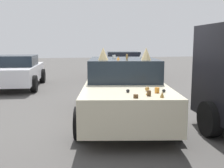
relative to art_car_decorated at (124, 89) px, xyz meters
The scene contains 4 objects.
ground_plane 0.76m from the art_car_decorated, 168.81° to the left, with size 60.00×60.00×0.00m, color #514F4C.
art_car_decorated is the anchor object (origin of this frame).
parked_sedan_near_left 6.57m from the art_car_decorated, 29.41° to the left, with size 4.44×2.26×1.38m.
parked_sedan_row_back_center 8.11m from the art_car_decorated, 14.07° to the right, with size 4.38×2.56×1.44m.
Camera 1 is at (-6.34, 1.66, 1.87)m, focal length 43.57 mm.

